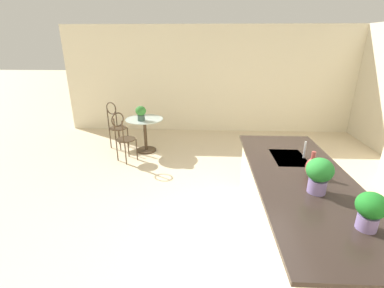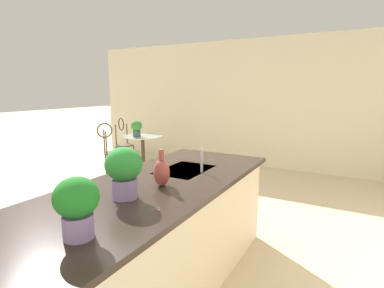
{
  "view_description": "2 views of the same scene",
  "coord_description": "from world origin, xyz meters",
  "px_view_note": "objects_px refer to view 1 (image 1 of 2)",
  "views": [
    {
      "loc": [
        3.0,
        -0.23,
        2.32
      ],
      "look_at": [
        -0.9,
        -0.42,
        0.84
      ],
      "focal_mm": 25.55,
      "sensor_mm": 36.0,
      "label": 1
    },
    {
      "loc": [
        2.12,
        2.25,
        1.67
      ],
      "look_at": [
        -1.69,
        0.12,
        0.87
      ],
      "focal_mm": 28.36,
      "sensor_mm": 36.0,
      "label": 2
    }
  ],
  "objects_px": {
    "chair_by_island": "(123,135)",
    "potted_plant_counter_far": "(371,209)",
    "chair_near_window": "(116,123)",
    "potted_plant_counter_near": "(319,173)",
    "potted_plant_on_table": "(141,112)",
    "bistro_table": "(145,132)",
    "vase_on_counter": "(312,167)"
  },
  "relations": [
    {
      "from": "chair_by_island",
      "to": "potted_plant_counter_far",
      "type": "xyz_separation_m",
      "value": [
        3.2,
        2.9,
        0.53
      ]
    },
    {
      "from": "chair_near_window",
      "to": "potted_plant_counter_near",
      "type": "relative_size",
      "value": 2.9
    },
    {
      "from": "potted_plant_on_table",
      "to": "potted_plant_counter_near",
      "type": "bearing_deg",
      "value": 38.29
    },
    {
      "from": "bistro_table",
      "to": "chair_by_island",
      "type": "height_order",
      "value": "chair_by_island"
    },
    {
      "from": "chair_by_island",
      "to": "potted_plant_on_table",
      "type": "distance_m",
      "value": 0.63
    },
    {
      "from": "bistro_table",
      "to": "potted_plant_on_table",
      "type": "bearing_deg",
      "value": -13.49
    },
    {
      "from": "potted_plant_counter_far",
      "to": "vase_on_counter",
      "type": "distance_m",
      "value": 0.91
    },
    {
      "from": "chair_near_window",
      "to": "potted_plant_counter_near",
      "type": "distance_m",
      "value": 4.69
    },
    {
      "from": "potted_plant_counter_far",
      "to": "vase_on_counter",
      "type": "xyz_separation_m",
      "value": [
        -0.9,
        -0.12,
        -0.07
      ]
    },
    {
      "from": "chair_by_island",
      "to": "potted_plant_counter_near",
      "type": "height_order",
      "value": "potted_plant_counter_near"
    },
    {
      "from": "bistro_table",
      "to": "vase_on_counter",
      "type": "xyz_separation_m",
      "value": [
        2.88,
        2.48,
        0.58
      ]
    },
    {
      "from": "chair_near_window",
      "to": "potted_plant_counter_far",
      "type": "height_order",
      "value": "potted_plant_counter_far"
    },
    {
      "from": "potted_plant_on_table",
      "to": "vase_on_counter",
      "type": "bearing_deg",
      "value": 42.43
    },
    {
      "from": "chair_by_island",
      "to": "potted_plant_counter_near",
      "type": "distance_m",
      "value": 3.83
    },
    {
      "from": "chair_near_window",
      "to": "chair_by_island",
      "type": "xyz_separation_m",
      "value": [
        0.81,
        0.4,
        0.0
      ]
    },
    {
      "from": "bistro_table",
      "to": "potted_plant_counter_far",
      "type": "height_order",
      "value": "potted_plant_counter_far"
    },
    {
      "from": "chair_by_island",
      "to": "potted_plant_on_table",
      "type": "xyz_separation_m",
      "value": [
        -0.45,
        0.28,
        0.34
      ]
    },
    {
      "from": "potted_plant_counter_far",
      "to": "potted_plant_counter_near",
      "type": "relative_size",
      "value": 0.89
    },
    {
      "from": "chair_near_window",
      "to": "potted_plant_on_table",
      "type": "xyz_separation_m",
      "value": [
        0.36,
        0.68,
        0.34
      ]
    },
    {
      "from": "chair_by_island",
      "to": "potted_plant_counter_far",
      "type": "bearing_deg",
      "value": 42.23
    },
    {
      "from": "bistro_table",
      "to": "vase_on_counter",
      "type": "distance_m",
      "value": 3.84
    },
    {
      "from": "potted_plant_on_table",
      "to": "potted_plant_counter_far",
      "type": "height_order",
      "value": "potted_plant_counter_far"
    },
    {
      "from": "potted_plant_on_table",
      "to": "chair_near_window",
      "type": "bearing_deg",
      "value": -117.95
    },
    {
      "from": "bistro_table",
      "to": "chair_by_island",
      "type": "xyz_separation_m",
      "value": [
        0.58,
        -0.31,
        0.13
      ]
    },
    {
      "from": "bistro_table",
      "to": "potted_plant_counter_near",
      "type": "bearing_deg",
      "value": 36.72
    },
    {
      "from": "chair_by_island",
      "to": "chair_near_window",
      "type": "bearing_deg",
      "value": -153.61
    },
    {
      "from": "chair_near_window",
      "to": "vase_on_counter",
      "type": "height_order",
      "value": "vase_on_counter"
    },
    {
      "from": "chair_near_window",
      "to": "potted_plant_on_table",
      "type": "distance_m",
      "value": 0.84
    },
    {
      "from": "bistro_table",
      "to": "vase_on_counter",
      "type": "height_order",
      "value": "vase_on_counter"
    },
    {
      "from": "potted_plant_counter_far",
      "to": "vase_on_counter",
      "type": "bearing_deg",
      "value": -172.63
    },
    {
      "from": "chair_near_window",
      "to": "potted_plant_on_table",
      "type": "relative_size",
      "value": 3.37
    },
    {
      "from": "chair_near_window",
      "to": "vase_on_counter",
      "type": "xyz_separation_m",
      "value": [
        3.1,
        3.18,
        0.46
      ]
    }
  ]
}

